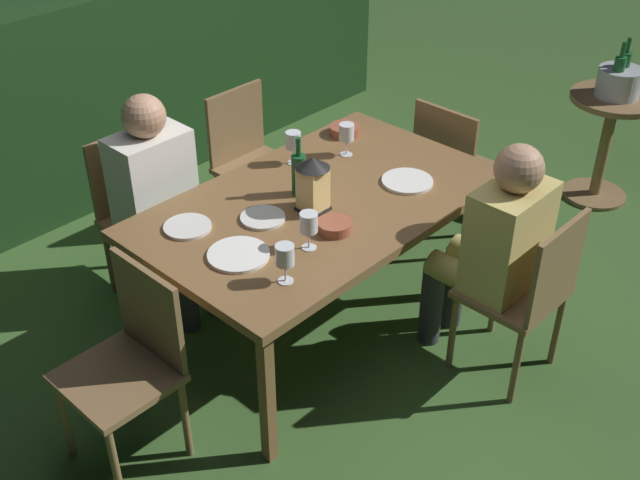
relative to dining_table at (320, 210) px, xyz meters
name	(u,v)px	position (x,y,z in m)	size (l,w,h in m)	color
ground_plane	(320,324)	(0.00, 0.00, -0.69)	(16.00, 16.00, 0.00)	#385B28
dining_table	(320,210)	(0.00, 0.00, 0.00)	(1.69, 1.02, 0.74)	brown
chair_head_near	(130,359)	(-1.09, 0.00, -0.20)	(0.40, 0.42, 0.87)	brown
chair_side_right_a	(142,208)	(-0.38, 0.90, -0.20)	(0.42, 0.40, 0.87)	brown
person_in_cream	(162,196)	(-0.38, 0.71, -0.05)	(0.38, 0.47, 1.15)	white
chair_side_left_b	(527,290)	(0.38, -0.90, -0.20)	(0.42, 0.40, 0.87)	brown
person_in_mustard	(494,244)	(0.38, -0.71, -0.05)	(0.38, 0.47, 1.15)	tan
chair_side_right_b	(251,158)	(0.38, 0.90, -0.20)	(0.42, 0.40, 0.87)	brown
chair_head_far	(453,166)	(1.09, 0.00, -0.20)	(0.40, 0.42, 0.87)	brown
lantern_centerpiece	(313,181)	(-0.09, -0.04, 0.20)	(0.15, 0.15, 0.27)	black
green_bottle_on_table	(299,173)	(-0.03, 0.11, 0.16)	(0.07, 0.07, 0.29)	#195128
wine_glass_a	(309,224)	(-0.32, -0.23, 0.17)	(0.08, 0.08, 0.17)	silver
wine_glass_b	(285,257)	(-0.55, -0.33, 0.17)	(0.08, 0.08, 0.17)	silver
wine_glass_c	(347,134)	(0.41, 0.21, 0.17)	(0.08, 0.08, 0.17)	silver
wine_glass_d	(293,142)	(0.17, 0.34, 0.17)	(0.08, 0.08, 0.17)	silver
plate_a	(407,181)	(0.40, -0.19, 0.06)	(0.25, 0.25, 0.01)	white
plate_b	(263,218)	(-0.29, 0.07, 0.06)	(0.20, 0.20, 0.01)	silver
plate_c	(238,255)	(-0.56, -0.06, 0.06)	(0.26, 0.26, 0.01)	white
plate_d	(187,227)	(-0.57, 0.25, 0.06)	(0.21, 0.21, 0.01)	silver
bowl_olives	(345,130)	(0.58, 0.37, 0.08)	(0.16, 0.16, 0.05)	#9E5138
bowl_bread	(334,226)	(-0.15, -0.22, 0.08)	(0.15, 0.15, 0.05)	#9E5138
side_table	(608,131)	(2.15, -0.41, -0.23)	(0.53, 0.53, 0.70)	brown
ice_bucket	(619,80)	(2.15, -0.41, 0.11)	(0.26, 0.26, 0.34)	#B2B7BF
hedge_backdrop	(68,92)	(0.00, 2.17, -0.05)	(4.88, 0.78, 1.27)	#193816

